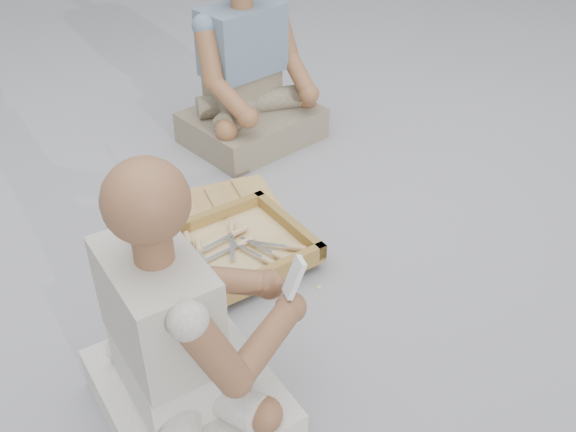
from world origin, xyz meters
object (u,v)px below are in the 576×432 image
carved_panel (208,215)px  tool_tray (230,252)px  companion (249,80)px  craftsman (181,344)px

carved_panel → tool_tray: 0.31m
tool_tray → carved_panel: bearing=79.9°
carved_panel → tool_tray: (-0.05, -0.30, 0.04)m
carved_panel → tool_tray: tool_tray is taller
tool_tray → companion: size_ratio=0.63×
carved_panel → tool_tray: size_ratio=1.01×
carved_panel → craftsman: bearing=-118.4°
carved_panel → tool_tray: bearing=-100.1°
tool_tray → craftsman: size_ratio=0.68×
carved_panel → companion: size_ratio=0.63×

